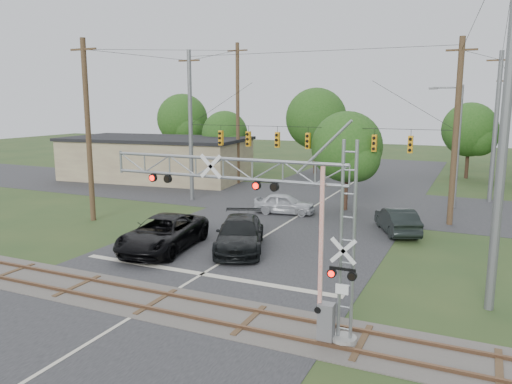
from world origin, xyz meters
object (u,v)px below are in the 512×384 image
at_px(commercial_building, 156,158).
at_px(traffic_signal_span, 320,132).
at_px(sedan_silver, 285,204).
at_px(car_dark, 240,234).
at_px(streetlight, 456,140).
at_px(crossing_gantry, 267,215).
at_px(pickup_black, 163,233).

bearing_deg(commercial_building, traffic_signal_span, -28.26).
relative_size(sedan_silver, commercial_building, 0.22).
relative_size(traffic_signal_span, car_dark, 3.33).
bearing_deg(commercial_building, car_dark, -50.80).
bearing_deg(traffic_signal_span, streetlight, 33.83).
height_order(traffic_signal_span, streetlight, traffic_signal_span).
height_order(traffic_signal_span, sedan_silver, traffic_signal_span).
distance_m(crossing_gantry, pickup_black, 11.18).
bearing_deg(crossing_gantry, pickup_black, 143.67).
xyz_separation_m(traffic_signal_span, car_dark, (-1.05, -10.33, -4.75)).
bearing_deg(traffic_signal_span, crossing_gantry, -77.94).
height_order(pickup_black, car_dark, pickup_black).
bearing_deg(pickup_black, streetlight, 45.78).
bearing_deg(crossing_gantry, commercial_building, 131.57).
bearing_deg(sedan_silver, traffic_signal_span, -62.95).
bearing_deg(crossing_gantry, traffic_signal_span, 102.06).
bearing_deg(sedan_silver, streetlight, -63.97).
xyz_separation_m(crossing_gantry, streetlight, (4.48, 23.99, 0.92)).
xyz_separation_m(traffic_signal_span, commercial_building, (-19.45, 7.99, -3.50)).
bearing_deg(commercial_building, streetlight, -10.76).
distance_m(traffic_signal_span, pickup_black, 13.73).
distance_m(car_dark, sedan_silver, 8.96).
bearing_deg(pickup_black, car_dark, 16.92).
height_order(crossing_gantry, traffic_signal_span, traffic_signal_span).
distance_m(crossing_gantry, traffic_signal_span, 18.84).
height_order(commercial_building, streetlight, streetlight).
relative_size(car_dark, sedan_silver, 1.39).
xyz_separation_m(crossing_gantry, traffic_signal_span, (-3.92, 18.36, 1.57)).
distance_m(traffic_signal_span, streetlight, 10.14).
bearing_deg(pickup_black, commercial_building, 118.83).
bearing_deg(sedan_silver, crossing_gantry, -168.71).
relative_size(commercial_building, streetlight, 2.12).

